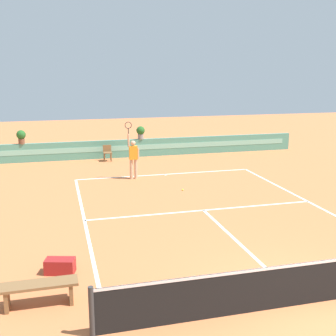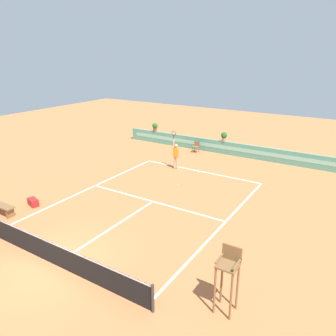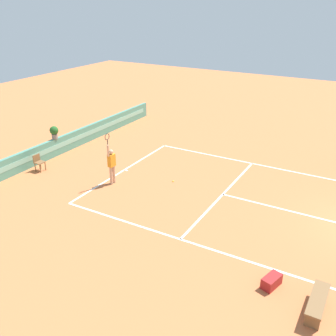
# 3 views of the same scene
# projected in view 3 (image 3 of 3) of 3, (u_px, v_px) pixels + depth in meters

# --- Properties ---
(ground_plane) EXTENTS (60.00, 60.00, 0.00)m
(ground_plane) POSITION_uv_depth(u_px,v_px,m) (231.00, 196.00, 17.36)
(ground_plane) COLOR #C66B3D
(court_lines) EXTENTS (8.32, 11.94, 0.01)m
(court_lines) POSITION_uv_depth(u_px,v_px,m) (216.00, 193.00, 17.68)
(court_lines) COLOR white
(court_lines) RESTS_ON ground
(back_wall_barrier) EXTENTS (18.00, 0.21, 1.00)m
(back_wall_barrier) POSITION_uv_depth(u_px,v_px,m) (59.00, 146.00, 21.87)
(back_wall_barrier) COLOR #4C8E7A
(back_wall_barrier) RESTS_ON ground
(ball_kid_chair) EXTENTS (0.44, 0.44, 0.85)m
(ball_kid_chair) POSITION_uv_depth(u_px,v_px,m) (39.00, 162.00, 19.78)
(ball_kid_chair) COLOR brown
(ball_kid_chair) RESTS_ON ground
(bench_courtside) EXTENTS (1.60, 0.44, 0.51)m
(bench_courtside) POSITION_uv_depth(u_px,v_px,m) (318.00, 302.00, 10.84)
(bench_courtside) COLOR brown
(bench_courtside) RESTS_ON ground
(gear_bag) EXTENTS (0.77, 0.54, 0.36)m
(gear_bag) POSITION_uv_depth(u_px,v_px,m) (271.00, 281.00, 11.90)
(gear_bag) COLOR maroon
(gear_bag) RESTS_ON ground
(tennis_player) EXTENTS (0.62, 0.23, 2.58)m
(tennis_player) POSITION_uv_depth(u_px,v_px,m) (112.00, 163.00, 18.15)
(tennis_player) COLOR tan
(tennis_player) RESTS_ON ground
(tennis_ball_near_baseline) EXTENTS (0.07, 0.07, 0.07)m
(tennis_ball_near_baseline) POSITION_uv_depth(u_px,v_px,m) (173.00, 181.00, 18.72)
(tennis_ball_near_baseline) COLOR #CCE033
(tennis_ball_near_baseline) RESTS_ON ground
(potted_plant_centre) EXTENTS (0.48, 0.48, 0.72)m
(potted_plant_centre) POSITION_uv_depth(u_px,v_px,m) (54.00, 132.00, 21.30)
(potted_plant_centre) COLOR gray
(potted_plant_centre) RESTS_ON back_wall_barrier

